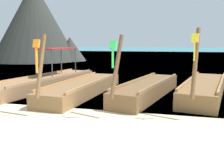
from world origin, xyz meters
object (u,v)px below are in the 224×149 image
Objects in this scene: longtail_boat_green_ribbon at (148,89)px; karst_rock at (36,23)px; longtail_boat_violet_ribbon at (47,81)px; longtail_boat_yellow_ribbon at (205,89)px; longtail_boat_orange_ribbon at (84,88)px.

karst_rock is (-15.26, 17.07, 4.29)m from longtail_boat_green_ribbon.
longtail_boat_yellow_ribbon is (7.17, -0.11, -0.01)m from longtail_boat_violet_ribbon.
longtail_boat_green_ribbon is 23.30m from karst_rock.
longtail_boat_violet_ribbon is 19.79m from karst_rock.
longtail_boat_green_ribbon is at bearing -48.20° from karst_rock.
longtail_boat_violet_ribbon is 4.98m from longtail_boat_green_ribbon.
longtail_boat_violet_ribbon is 7.17m from longtail_boat_yellow_ribbon.
longtail_boat_orange_ribbon is 0.57× the size of karst_rock.
karst_rock reaches higher than longtail_boat_green_ribbon.
longtail_boat_orange_ribbon is 5.00m from longtail_boat_yellow_ribbon.
longtail_boat_violet_ribbon is 1.18× the size of longtail_boat_green_ribbon.
longtail_boat_violet_ribbon is at bearing -57.66° from karst_rock.
longtail_boat_orange_ribbon is 21.83m from karst_rock.
longtail_boat_orange_ribbon reaches higher than longtail_boat_green_ribbon.
longtail_boat_yellow_ribbon is at bearing -0.84° from longtail_boat_violet_ribbon.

